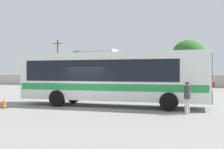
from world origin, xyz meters
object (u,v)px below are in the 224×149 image
(parked_car_rightmost_red, at_px, (197,83))
(roadside_tree_midleft, at_px, (130,62))
(attendant_by_bus_door, at_px, (187,96))
(roadside_tree_midright, at_px, (189,54))
(parked_car_leftmost_grey, at_px, (58,81))
(utility_pole_far, at_px, (58,61))
(traffic_cone_on_apron, at_px, (4,103))
(parked_car_second_black, at_px, (102,82))
(parked_car_third_black, at_px, (148,83))
(coach_bus_white_green, at_px, (110,76))
(roadside_tree_left, at_px, (80,61))

(parked_car_rightmost_red, xyz_separation_m, roadside_tree_midleft, (-11.41, 10.42, 3.14))
(attendant_by_bus_door, xyz_separation_m, roadside_tree_midright, (-1.02, 30.43, 4.18))
(parked_car_leftmost_grey, bearing_deg, roadside_tree_midright, 23.16)
(utility_pole_far, height_order, traffic_cone_on_apron, utility_pole_far)
(parked_car_second_black, distance_m, utility_pole_far, 13.97)
(parked_car_third_black, xyz_separation_m, roadside_tree_midright, (5.00, 8.03, 4.35))
(attendant_by_bus_door, distance_m, parked_car_third_black, 23.20)
(roadside_tree_midleft, relative_size, roadside_tree_midright, 0.74)
(utility_pole_far, relative_size, traffic_cone_on_apron, 12.52)
(coach_bus_white_green, distance_m, parked_car_third_black, 20.28)
(attendant_by_bus_door, distance_m, utility_pole_far, 38.48)
(utility_pole_far, bearing_deg, coach_bus_white_green, -55.79)
(roadside_tree_midleft, height_order, traffic_cone_on_apron, roadside_tree_midleft)
(attendant_by_bus_door, xyz_separation_m, traffic_cone_on_apron, (-10.72, -0.71, -0.64))
(parked_car_rightmost_red, relative_size, roadside_tree_midleft, 0.76)
(parked_car_second_black, height_order, roadside_tree_midleft, roadside_tree_midleft)
(utility_pole_far, bearing_deg, roadside_tree_midright, 0.96)
(parked_car_third_black, relative_size, parked_car_rightmost_red, 1.03)
(utility_pole_far, bearing_deg, parked_car_third_black, -23.25)
(parked_car_leftmost_grey, distance_m, roadside_tree_left, 9.85)
(roadside_tree_midleft, bearing_deg, parked_car_second_black, -98.22)
(parked_car_leftmost_grey, height_order, utility_pole_far, utility_pole_far)
(attendant_by_bus_door, height_order, parked_car_rightmost_red, attendant_by_bus_door)
(parked_car_rightmost_red, xyz_separation_m, roadside_tree_left, (-20.43, 9.29, 3.38))
(roadside_tree_midleft, bearing_deg, attendant_by_bus_door, -71.33)
(parked_car_third_black, distance_m, roadside_tree_left, 17.20)
(roadside_tree_midright, height_order, traffic_cone_on_apron, roadside_tree_midright)
(roadside_tree_midright, bearing_deg, parked_car_leftmost_grey, -156.84)
(roadside_tree_left, distance_m, roadside_tree_midright, 19.14)
(parked_car_third_black, distance_m, roadside_tree_midright, 10.41)
(attendant_by_bus_door, relative_size, utility_pole_far, 0.21)
(attendant_by_bus_door, xyz_separation_m, parked_car_third_black, (-6.02, 22.40, -0.17))
(coach_bus_white_green, bearing_deg, parked_car_rightmost_red, 75.57)
(coach_bus_white_green, relative_size, parked_car_second_black, 2.70)
(utility_pole_far, relative_size, roadside_tree_midleft, 1.50)
(parked_car_leftmost_grey, bearing_deg, parked_car_rightmost_red, -0.12)
(roadside_tree_midright, bearing_deg, traffic_cone_on_apron, -107.29)
(roadside_tree_left, relative_size, traffic_cone_on_apron, 9.75)
(parked_car_third_black, relative_size, roadside_tree_midright, 0.58)
(utility_pole_far, bearing_deg, traffic_cone_on_apron, -66.94)
(coach_bus_white_green, xyz_separation_m, traffic_cone_on_apron, (-5.84, -2.90, -1.64))
(parked_car_rightmost_red, bearing_deg, parked_car_leftmost_grey, 179.88)
(parked_car_third_black, bearing_deg, roadside_tree_midright, 58.07)
(parked_car_second_black, bearing_deg, coach_bus_white_green, -69.18)
(parked_car_rightmost_red, distance_m, traffic_cone_on_apron, 25.61)
(parked_car_leftmost_grey, bearing_deg, roadside_tree_midleft, 50.27)
(attendant_by_bus_door, bearing_deg, coach_bus_white_green, 155.85)
(parked_car_second_black, height_order, roadside_tree_left, roadside_tree_left)
(coach_bus_white_green, height_order, parked_car_third_black, coach_bus_white_green)
(parked_car_leftmost_grey, xyz_separation_m, roadside_tree_midleft, (8.62, 10.38, 3.11))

